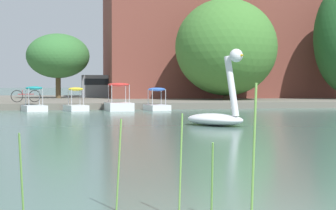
{
  "coord_description": "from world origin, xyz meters",
  "views": [
    {
      "loc": [
        -2.14,
        -6.0,
        1.49
      ],
      "look_at": [
        2.45,
        18.98,
        0.6
      ],
      "focal_mm": 65.33,
      "sensor_mm": 36.0,
      "label": 1
    }
  ],
  "objects": [
    {
      "name": "pedal_boat_teal",
      "position": [
        -3.31,
        27.91,
        0.42
      ],
      "size": [
        1.5,
        2.03,
        1.36
      ],
      "color": "white",
      "rests_on": "ground_plane"
    },
    {
      "name": "tree_willow_near_path",
      "position": [
        9.58,
        35.29,
        4.04
      ],
      "size": [
        9.99,
        10.22,
        7.05
      ],
      "color": "#4C3823",
      "rests_on": "shore_bank_far"
    },
    {
      "name": "apartment_block",
      "position": [
        13.43,
        45.17,
        6.11
      ],
      "size": [
        23.03,
        13.64,
        11.47
      ],
      "primitive_type": "cube",
      "rotation": [
        0.0,
        0.0,
        -0.03
      ],
      "color": "brown",
      "rests_on": "shore_bank_far"
    },
    {
      "name": "shore_bank_far",
      "position": [
        0.0,
        41.65,
        0.19
      ],
      "size": [
        112.81,
        25.18,
        0.38
      ],
      "primitive_type": "cube",
      "color": "#6B665B",
      "rests_on": "ground_plane"
    },
    {
      "name": "tree_broadleaf_right",
      "position": [
        -1.97,
        42.4,
        3.66
      ],
      "size": [
        6.52,
        6.35,
        5.02
      ],
      "color": "brown",
      "rests_on": "shore_bank_far"
    },
    {
      "name": "parked_van",
      "position": [
        2.27,
        44.24,
        1.36
      ],
      "size": [
        4.75,
        1.98,
        1.82
      ],
      "color": "gray",
      "rests_on": "shore_bank_far"
    },
    {
      "name": "pedal_boat_blue",
      "position": [
        3.43,
        27.83,
        0.39
      ],
      "size": [
        1.37,
        1.92,
        1.28
      ],
      "color": "white",
      "rests_on": "ground_plane"
    },
    {
      "name": "pedal_boat_red",
      "position": [
        1.28,
        27.73,
        0.47
      ],
      "size": [
        1.48,
        2.37,
        1.54
      ],
      "color": "white",
      "rests_on": "ground_plane"
    },
    {
      "name": "bicycle_parked",
      "position": [
        -3.94,
        31.89,
        0.75
      ],
      "size": [
        1.76,
        0.47,
        0.75
      ],
      "color": "black",
      "rests_on": "shore_bank_far"
    },
    {
      "name": "swan_boat",
      "position": [
        3.48,
        14.9,
        0.48
      ],
      "size": [
        2.36,
        2.69,
        2.69
      ],
      "color": "white",
      "rests_on": "ground_plane"
    },
    {
      "name": "reed_clump_foreground",
      "position": [
        -2.01,
        0.36,
        0.61
      ],
      "size": [
        3.33,
        1.33,
        1.5
      ],
      "color": "#669942",
      "rests_on": "ground_plane"
    },
    {
      "name": "pedal_boat_yellow",
      "position": [
        -1.07,
        27.91,
        0.36
      ],
      "size": [
        1.4,
        1.98,
        1.3
      ],
      "color": "white",
      "rests_on": "ground_plane"
    }
  ]
}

